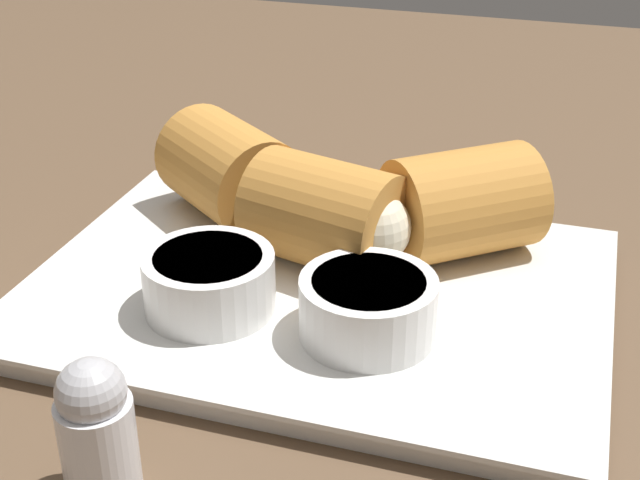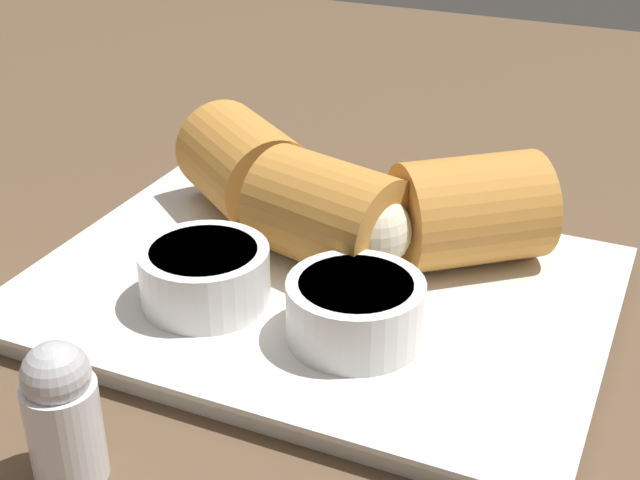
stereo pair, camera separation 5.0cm
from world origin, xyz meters
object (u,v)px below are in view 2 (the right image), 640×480
at_px(dipping_bowl_near, 205,273).
at_px(serving_plate, 320,290).
at_px(spoon, 419,177).
at_px(salt_shaker, 62,413).
at_px(dipping_bowl_far, 355,308).

bearing_deg(dipping_bowl_near, serving_plate, -135.31).
bearing_deg(spoon, serving_plate, 89.89).
distance_m(spoon, salt_shaker, 0.36).
height_order(dipping_bowl_far, spoon, dipping_bowl_far).
bearing_deg(serving_plate, spoon, -90.11).
bearing_deg(salt_shaker, dipping_bowl_near, -87.22).
relative_size(serving_plate, salt_shaker, 4.74).
relative_size(dipping_bowl_near, dipping_bowl_far, 1.00).
xyz_separation_m(serving_plate, dipping_bowl_far, (-0.04, 0.05, 0.02)).
bearing_deg(dipping_bowl_far, serving_plate, -48.90).
height_order(serving_plate, salt_shaker, salt_shaker).
relative_size(spoon, salt_shaker, 2.59).
bearing_deg(dipping_bowl_far, salt_shaker, 57.79).
height_order(serving_plate, dipping_bowl_far, dipping_bowl_far).
relative_size(dipping_bowl_far, salt_shaker, 1.04).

